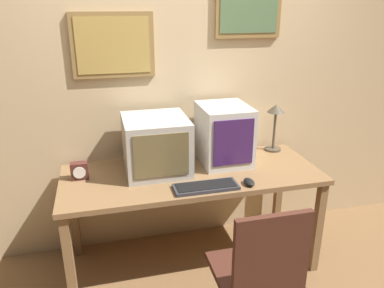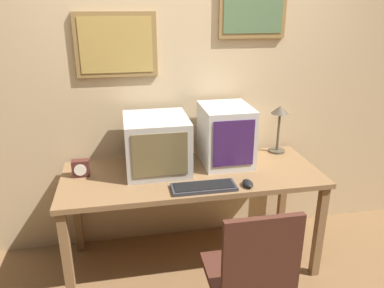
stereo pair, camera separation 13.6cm
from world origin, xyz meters
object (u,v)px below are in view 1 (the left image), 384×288
object	(u,v)px
desk_clock	(79,171)
desk_lamp	(275,117)
office_chair	(257,287)
monitor_right	(224,134)
mouse_near_keyboard	(249,182)
keyboard_main	(206,187)
monitor_left	(156,144)

from	to	relation	value
desk_clock	desk_lamp	xyz separation A→B (m)	(1.51, 0.17, 0.22)
desk_clock	office_chair	distance (m)	1.36
monitor_right	mouse_near_keyboard	size ratio (longest dim) A/B	3.94
mouse_near_keyboard	keyboard_main	bearing A→B (deg)	176.43
desk_clock	mouse_near_keyboard	bearing A→B (deg)	-18.63
desk_lamp	office_chair	size ratio (longest dim) A/B	0.40
monitor_left	office_chair	xyz separation A→B (m)	(0.39, -0.93, -0.53)
keyboard_main	desk_lamp	bearing A→B (deg)	35.91
monitor_right	office_chair	world-z (taller)	monitor_right
mouse_near_keyboard	office_chair	bearing A→B (deg)	-106.17
mouse_near_keyboard	office_chair	xyz separation A→B (m)	(-0.16, -0.55, -0.36)
monitor_right	desk_clock	world-z (taller)	monitor_right
monitor_right	desk_lamp	bearing A→B (deg)	14.68
desk_lamp	monitor_left	bearing A→B (deg)	-171.14
monitor_right	office_chair	distance (m)	1.12
monitor_left	desk_lamp	xyz separation A→B (m)	(0.98, 0.15, 0.09)
monitor_left	office_chair	world-z (taller)	monitor_left
monitor_left	monitor_right	world-z (taller)	monitor_right
mouse_near_keyboard	desk_clock	world-z (taller)	desk_clock
monitor_right	office_chair	xyz separation A→B (m)	(-0.12, -0.96, -0.55)
keyboard_main	desk_lamp	world-z (taller)	desk_lamp
keyboard_main	office_chair	world-z (taller)	office_chair
monitor_left	desk_lamp	size ratio (longest dim) A/B	1.23
monitor_right	monitor_left	bearing A→B (deg)	-176.64
desk_lamp	office_chair	distance (m)	1.38
mouse_near_keyboard	desk_clock	bearing A→B (deg)	161.37
desk_clock	office_chair	bearing A→B (deg)	-44.73
monitor_left	desk_lamp	distance (m)	0.99
monitor_right	desk_lamp	world-z (taller)	monitor_right
keyboard_main	office_chair	bearing A→B (deg)	-77.02
monitor_left	monitor_right	bearing A→B (deg)	3.36
office_chair	desk_clock	bearing A→B (deg)	135.27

